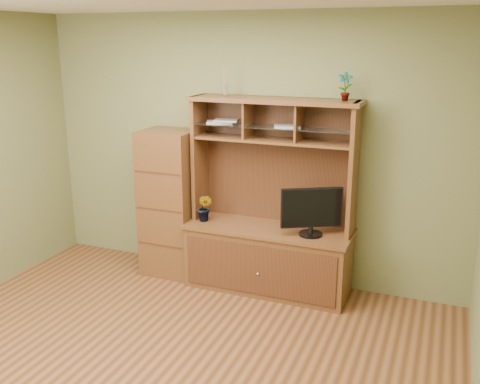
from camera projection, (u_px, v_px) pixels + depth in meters
The scene contains 8 objects.
room at pixel (141, 203), 3.66m from camera, with size 4.54×4.04×2.74m.
media_hutch at pixel (269, 239), 5.30m from camera, with size 1.66×0.61×1.90m.
monitor at pixel (311, 211), 4.97m from camera, with size 0.53×0.32×0.46m.
orchid_plant at pixel (205, 208), 5.39m from camera, with size 0.16×0.13×0.28m, color #355D20.
top_plant at pixel (345, 86), 4.72m from camera, with size 0.13×0.09×0.26m, color #3A6523.
reed_diffuser at pixel (225, 85), 5.14m from camera, with size 0.06×0.06×0.28m.
magazines at pixel (243, 123), 5.17m from camera, with size 0.99×0.27×0.04m.
side_cabinet at pixel (171, 203), 5.63m from camera, with size 0.55×0.50×1.54m.
Camera 1 is at (1.92, -3.00, 2.42)m, focal length 40.00 mm.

